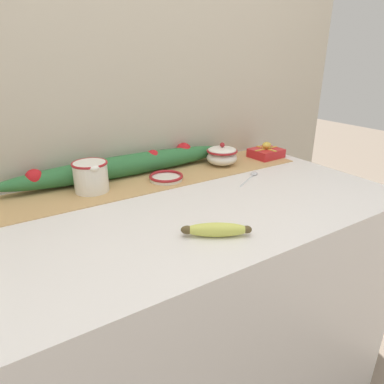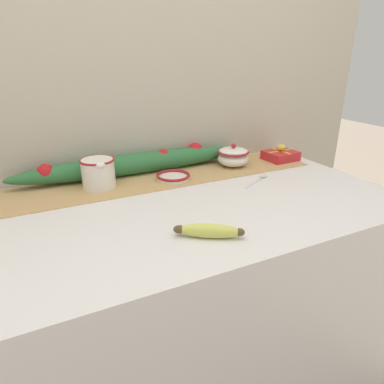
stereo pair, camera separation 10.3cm
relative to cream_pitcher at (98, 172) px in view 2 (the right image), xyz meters
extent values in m
cube|color=silver|center=(0.16, -0.25, -0.51)|extent=(1.49, 0.76, 0.91)
cube|color=#B7AD99|center=(0.16, 0.15, 0.23)|extent=(2.29, 0.04, 2.40)
cube|color=tan|center=(0.16, 0.00, -0.06)|extent=(1.37, 0.25, 0.00)
cylinder|color=white|center=(0.00, 0.00, 0.00)|extent=(0.11, 0.11, 0.10)
torus|color=#A31E23|center=(0.00, 0.00, 0.04)|extent=(0.12, 0.12, 0.01)
torus|color=white|center=(0.00, 0.07, 0.00)|extent=(0.05, 0.01, 0.05)
ellipsoid|color=white|center=(0.00, -0.05, 0.04)|extent=(0.03, 0.02, 0.02)
ellipsoid|color=white|center=(0.55, 0.00, -0.02)|extent=(0.13, 0.13, 0.06)
torus|color=#A31E23|center=(0.55, 0.00, 0.00)|extent=(0.13, 0.13, 0.01)
ellipsoid|color=white|center=(0.55, 0.00, 0.01)|extent=(0.12, 0.12, 0.02)
sphere|color=#A31E23|center=(0.55, 0.00, 0.03)|extent=(0.02, 0.02, 0.02)
cylinder|color=white|center=(0.26, -0.04, -0.05)|extent=(0.12, 0.12, 0.01)
torus|color=#A31E23|center=(0.26, -0.04, -0.04)|extent=(0.13, 0.13, 0.01)
ellipsoid|color=#CCD156|center=(0.18, -0.48, -0.04)|extent=(0.16, 0.12, 0.04)
ellipsoid|color=brown|center=(0.11, -0.44, -0.04)|extent=(0.04, 0.04, 0.02)
ellipsoid|color=brown|center=(0.24, -0.52, -0.04)|extent=(0.03, 0.03, 0.02)
cube|color=silver|center=(0.51, -0.21, -0.06)|extent=(0.12, 0.07, 0.00)
ellipsoid|color=silver|center=(0.59, -0.16, -0.05)|extent=(0.05, 0.04, 0.01)
cube|color=red|center=(0.79, -0.02, -0.04)|extent=(0.14, 0.12, 0.04)
cube|color=gold|center=(0.79, -0.02, -0.02)|extent=(0.14, 0.02, 0.00)
cube|color=gold|center=(0.79, -0.02, -0.02)|extent=(0.02, 0.12, 0.00)
ellipsoid|color=gold|center=(0.79, -0.02, 0.00)|extent=(0.04, 0.04, 0.03)
ellipsoid|color=#2D6B38|center=(0.16, 0.08, -0.01)|extent=(0.93, 0.09, 0.08)
sphere|color=red|center=(-0.16, 0.08, 0.00)|extent=(0.06, 0.06, 0.06)
sphere|color=red|center=(0.06, 0.08, 0.00)|extent=(0.06, 0.06, 0.06)
sphere|color=red|center=(0.27, 0.08, 0.00)|extent=(0.06, 0.06, 0.06)
sphere|color=red|center=(0.43, 0.10, 0.00)|extent=(0.07, 0.07, 0.07)
camera|label=1|loc=(-0.29, -1.10, 0.38)|focal=32.00mm
camera|label=2|loc=(-0.20, -1.15, 0.38)|focal=32.00mm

